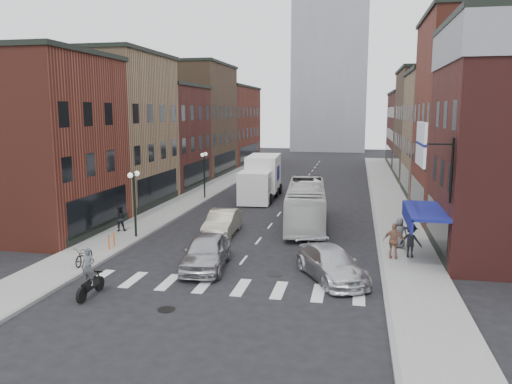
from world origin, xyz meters
TOP-DOWN VIEW (x-y plane):
  - ground at (0.00, 0.00)m, footprint 160.00×160.00m
  - sidewalk_left at (-8.50, 22.00)m, footprint 3.00×74.00m
  - sidewalk_right at (8.50, 22.00)m, footprint 3.00×74.00m
  - curb_left at (-7.00, 22.00)m, footprint 0.20×74.00m
  - curb_right at (7.00, 22.00)m, footprint 0.20×74.00m
  - crosswalk_stripes at (0.00, -3.00)m, footprint 12.00×2.20m
  - bldg_left_near at (-14.99, 4.50)m, footprint 10.30×9.20m
  - bldg_left_mid_a at (-14.99, 14.00)m, footprint 10.30×10.20m
  - bldg_left_mid_b at (-14.99, 24.00)m, footprint 10.30×10.20m
  - bldg_left_far_a at (-14.99, 35.00)m, footprint 10.30×12.20m
  - bldg_left_far_b at (-14.99, 49.00)m, footprint 10.30×16.20m
  - bldg_right_mid_a at (15.00, 14.00)m, footprint 10.30×10.20m
  - bldg_right_mid_b at (14.99, 24.00)m, footprint 10.30×10.20m
  - bldg_right_far_a at (14.99, 35.00)m, footprint 10.30×12.20m
  - bldg_right_far_b at (14.99, 49.00)m, footprint 10.30×16.20m
  - awning_blue at (8.93, 2.50)m, footprint 1.80×5.00m
  - billboard_sign at (8.59, 0.50)m, footprint 1.52×3.00m
  - distant_tower at (0.00, 78.00)m, footprint 14.00×14.00m
  - streetlamp_near at (-7.40, 4.00)m, footprint 0.32×1.22m
  - streetlamp_far at (-7.40, 18.00)m, footprint 0.32×1.22m
  - bike_rack at (-7.60, 1.30)m, footprint 0.08×0.68m
  - box_truck at (-2.57, 19.20)m, footprint 2.98×8.74m
  - motorcycle_rider at (-5.12, -5.36)m, footprint 0.60×2.08m
  - transit_bus at (2.35, 9.67)m, footprint 3.37×10.71m
  - sedan_left_near at (-1.50, -0.68)m, footprint 2.49×5.12m
  - sedan_left_far at (-2.50, 6.00)m, footprint 1.83×4.77m
  - curb_car at (4.62, -1.07)m, footprint 4.15×5.41m
  - parked_bicycle at (-7.50, -1.71)m, footprint 0.73×1.78m
  - ped_left_solo at (-8.97, 5.10)m, footprint 0.89×0.67m
  - ped_right_a at (8.52, 2.80)m, footprint 1.26×0.91m
  - ped_right_b at (7.64, 2.32)m, footprint 1.20×0.79m
  - ped_right_c at (8.09, 4.55)m, footprint 0.88×0.62m

SIDE VIEW (x-z plane):
  - ground at x=0.00m, z-range 0.00..0.00m
  - curb_left at x=-7.00m, z-range -0.08..0.08m
  - curb_right at x=7.00m, z-range -0.08..0.08m
  - crosswalk_stripes at x=0.00m, z-range -0.01..0.01m
  - sidewalk_left at x=-8.50m, z-range 0.00..0.15m
  - sidewalk_right at x=8.50m, z-range 0.00..0.15m
  - bike_rack at x=-7.60m, z-range 0.15..0.95m
  - parked_bicycle at x=-7.50m, z-range 0.15..1.06m
  - curb_car at x=4.62m, z-range 0.00..1.46m
  - sedan_left_far at x=-2.50m, z-range 0.00..1.55m
  - sedan_left_near at x=-1.50m, z-range 0.00..1.68m
  - ped_left_solo at x=-8.97m, z-range 0.15..1.78m
  - motorcycle_rider at x=-5.12m, z-range -0.07..2.05m
  - ped_right_c at x=8.09m, z-range 0.15..1.86m
  - ped_right_a at x=8.52m, z-range 0.15..1.92m
  - ped_right_b at x=7.64m, z-range 0.15..2.03m
  - transit_bus at x=2.35m, z-range 0.00..2.93m
  - box_truck at x=-2.57m, z-range -0.02..3.72m
  - awning_blue at x=8.93m, z-range 2.24..3.02m
  - streetlamp_near at x=-7.40m, z-range 0.86..4.97m
  - streetlamp_far at x=-7.40m, z-range 0.86..4.97m
  - bldg_right_far_b at x=14.99m, z-range 0.00..10.30m
  - bldg_left_mid_b at x=-14.99m, z-range 0.00..10.30m
  - bldg_left_far_b at x=-14.99m, z-range 0.00..11.30m
  - bldg_right_mid_b at x=14.99m, z-range 0.00..11.30m
  - bldg_left_near at x=-14.99m, z-range 0.00..11.30m
  - billboard_sign at x=8.59m, z-range 4.28..7.98m
  - bldg_right_far_a at x=14.99m, z-range 0.00..12.30m
  - bldg_left_mid_a at x=-14.99m, z-range 0.00..12.30m
  - bldg_left_far_a at x=-14.99m, z-range 0.00..13.30m
  - bldg_right_mid_a at x=15.00m, z-range 0.00..14.30m
  - distant_tower at x=0.00m, z-range 0.00..50.00m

